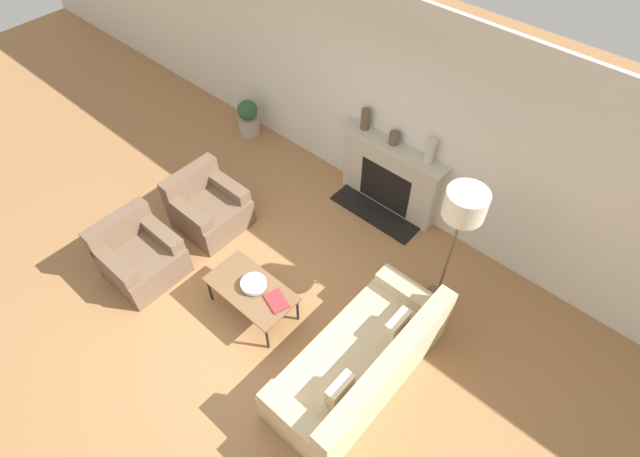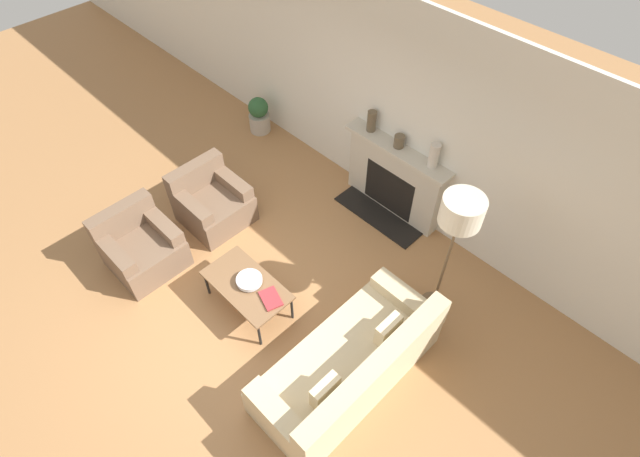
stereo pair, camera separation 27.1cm
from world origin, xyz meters
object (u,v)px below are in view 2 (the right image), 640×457
object	(u,v)px
potted_plant	(259,115)
bowl	(249,280)
mantel_vase_center_left	(399,141)
armchair_far	(212,202)
coffee_table	(247,286)
mantel_vase_center_right	(434,156)
mantel_vase_left	(372,121)
couch	(351,365)
floor_lamp	(460,218)
armchair_near	(141,247)
book	(271,298)
fireplace	(394,180)

from	to	relation	value
potted_plant	bowl	bearing A→B (deg)	-41.78
mantel_vase_center_left	armchair_far	bearing A→B (deg)	-129.44
coffee_table	mantel_vase_center_left	xyz separation A→B (m)	(0.11, 2.50, 0.77)
mantel_vase_center_right	potted_plant	size ratio (longest dim) A/B	0.55
mantel_vase_left	mantel_vase_center_left	world-z (taller)	mantel_vase_left
couch	armchair_far	distance (m)	2.99
floor_lamp	coffee_table	bearing A→B (deg)	-134.49
armchair_far	mantel_vase_center_left	xyz separation A→B (m)	(1.58, 1.92, 0.87)
armchair_near	mantel_vase_center_right	bearing A→B (deg)	-34.82
book	mantel_vase_left	size ratio (longest dim) A/B	1.12
fireplace	book	bearing A→B (deg)	-84.76
potted_plant	mantel_vase_center_left	bearing A→B (deg)	4.14
fireplace	mantel_vase_center_left	xyz separation A→B (m)	(-0.02, 0.01, 0.64)
coffee_table	bowl	distance (m)	0.09
couch	book	xyz separation A→B (m)	(-1.15, -0.11, 0.15)
fireplace	floor_lamp	size ratio (longest dim) A/B	0.87
mantel_vase_left	couch	bearing A→B (deg)	-51.38
fireplace	floor_lamp	world-z (taller)	floor_lamp
fireplace	potted_plant	size ratio (longest dim) A/B	2.60
armchair_near	floor_lamp	distance (m)	3.91
coffee_table	potted_plant	distance (m)	3.42
mantel_vase_center_left	couch	bearing A→B (deg)	-59.19
armchair_near	book	size ratio (longest dim) A/B	2.57
couch	floor_lamp	bearing A→B (deg)	177.32
fireplace	couch	distance (m)	2.69
bowl	floor_lamp	world-z (taller)	floor_lamp
fireplace	book	distance (m)	2.42
fireplace	mantel_vase_center_left	distance (m)	0.64
mantel_vase_center_right	potted_plant	bearing A→B (deg)	-176.54
armchair_far	couch	bearing A→B (deg)	-97.65
bowl	potted_plant	size ratio (longest dim) A/B	0.49
bowl	potted_plant	distance (m)	3.40
mantel_vase_left	mantel_vase_center_right	xyz separation A→B (m)	(0.99, 0.00, 0.02)
bowl	mantel_vase_left	world-z (taller)	mantel_vase_left
couch	book	size ratio (longest dim) A/B	6.36
armchair_far	mantel_vase_left	xyz separation A→B (m)	(1.11, 1.92, 0.93)
book	coffee_table	bearing A→B (deg)	-151.24
coffee_table	floor_lamp	bearing A→B (deg)	45.51
book	floor_lamp	distance (m)	2.24
floor_lamp	fireplace	bearing A→B (deg)	148.13
floor_lamp	potted_plant	bearing A→B (deg)	170.08
coffee_table	mantel_vase_center_right	bearing A→B (deg)	75.69
floor_lamp	mantel_vase_center_right	bearing A→B (deg)	135.63
fireplace	coffee_table	xyz separation A→B (m)	(-0.13, -2.48, -0.12)
couch	mantel_vase_center_right	bearing A→B (deg)	-159.68
fireplace	armchair_near	xyz separation A→B (m)	(-1.60, -3.01, -0.23)
mantel_vase_left	coffee_table	bearing A→B (deg)	-81.86
couch	bowl	distance (m)	1.51
coffee_table	couch	bearing A→B (deg)	6.72
armchair_far	potted_plant	xyz separation A→B (m)	(-1.06, 1.73, -0.00)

